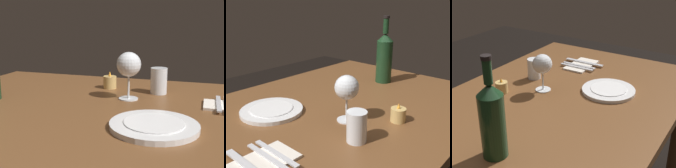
{
  "view_description": "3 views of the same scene",
  "coord_description": "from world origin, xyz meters",
  "views": [
    {
      "loc": [
        0.29,
        -0.86,
        1.01
      ],
      "look_at": [
        0.01,
        -0.0,
        0.81
      ],
      "focal_mm": 48.13,
      "sensor_mm": 36.0,
      "label": 1
    },
    {
      "loc": [
        0.68,
        0.64,
        1.15
      ],
      "look_at": [
        0.03,
        0.05,
        0.86
      ],
      "focal_mm": 42.93,
      "sensor_mm": 36.0,
      "label": 2
    },
    {
      "loc": [
        -1.0,
        -0.64,
        1.34
      ],
      "look_at": [
        -0.02,
        -0.04,
        0.83
      ],
      "focal_mm": 52.41,
      "sensor_mm": 36.0,
      "label": 3
    }
  ],
  "objects": [
    {
      "name": "wine_glass_left",
      "position": [
        0.04,
        0.1,
        0.86
      ],
      "size": [
        0.08,
        0.08,
        0.16
      ],
      "color": "white",
      "rests_on": "dining_table"
    },
    {
      "name": "fork_outer",
      "position": [
        0.33,
        0.1,
        0.75
      ],
      "size": [
        0.01,
        0.18,
        0.0
      ],
      "color": "silver",
      "rests_on": "folded_napkin"
    },
    {
      "name": "water_tumbler",
      "position": [
        0.12,
        0.21,
        0.78
      ],
      "size": [
        0.06,
        0.06,
        0.09
      ],
      "color": "white",
      "rests_on": "dining_table"
    },
    {
      "name": "votive_candle",
      "position": [
        -0.07,
        0.24,
        0.76
      ],
      "size": [
        0.05,
        0.05,
        0.07
      ],
      "color": "#DBB266",
      "rests_on": "dining_table"
    },
    {
      "name": "dinner_plate",
      "position": [
        0.17,
        -0.14,
        0.75
      ],
      "size": [
        0.23,
        0.23,
        0.02
      ],
      "color": "white",
      "rests_on": "dining_table"
    },
    {
      "name": "dining_table",
      "position": [
        0.0,
        0.0,
        0.65
      ],
      "size": [
        1.3,
        0.9,
        0.74
      ],
      "color": "brown",
      "rests_on": "ground"
    }
  ]
}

